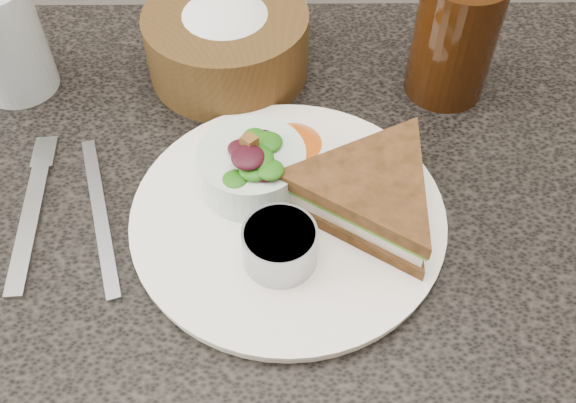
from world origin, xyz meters
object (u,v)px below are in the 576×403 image
(bread_basket, at_px, (226,33))
(sandwich, at_px, (370,193))
(water_glass, at_px, (4,40))
(dining_table, at_px, (258,367))
(dinner_plate, at_px, (288,217))
(salad_bowl, at_px, (252,162))
(cola_glass, at_px, (455,33))
(dressing_ramekin, at_px, (280,246))

(bread_basket, bearing_deg, sandwich, -57.31)
(water_glass, bearing_deg, dining_table, -34.80)
(water_glass, bearing_deg, sandwich, -27.41)
(dinner_plate, height_order, salad_bowl, salad_bowl)
(dinner_plate, relative_size, water_glass, 2.31)
(cola_glass, bearing_deg, dinner_plate, -133.24)
(cola_glass, bearing_deg, bread_basket, 172.14)
(sandwich, relative_size, water_glass, 1.42)
(dinner_plate, relative_size, salad_bowl, 2.86)
(dining_table, relative_size, bread_basket, 5.28)
(dining_table, xyz_separation_m, sandwich, (0.12, -0.02, 0.41))
(sandwich, bearing_deg, dining_table, -153.91)
(dining_table, bearing_deg, cola_glass, 37.89)
(dining_table, height_order, bread_basket, bread_basket)
(cola_glass, bearing_deg, salad_bowl, -144.26)
(water_glass, bearing_deg, salad_bowl, -31.04)
(sandwich, relative_size, bread_basket, 0.98)
(dressing_ramekin, xyz_separation_m, water_glass, (-0.30, 0.26, 0.03))
(dressing_ramekin, relative_size, water_glass, 0.52)
(dinner_plate, distance_m, water_glass, 0.38)
(sandwich, xyz_separation_m, salad_bowl, (-0.11, 0.04, 0.01))
(water_glass, bearing_deg, cola_glass, -1.06)
(dining_table, distance_m, cola_glass, 0.54)
(sandwich, distance_m, cola_glass, 0.22)
(dinner_plate, distance_m, dressing_ramekin, 0.06)
(sandwich, xyz_separation_m, water_glass, (-0.39, 0.20, 0.03))
(dinner_plate, height_order, cola_glass, cola_glass)
(salad_bowl, relative_size, dressing_ramekin, 1.56)
(dressing_ramekin, bearing_deg, bread_basket, 102.02)
(salad_bowl, bearing_deg, cola_glass, 35.74)
(sandwich, relative_size, dressing_ramekin, 2.74)
(dinner_plate, xyz_separation_m, cola_glass, (0.18, 0.20, 0.07))
(dinner_plate, relative_size, dressing_ramekin, 4.45)
(salad_bowl, xyz_separation_m, bread_basket, (-0.03, 0.19, 0.01))
(dining_table, distance_m, sandwich, 0.43)
(dining_table, height_order, sandwich, sandwich)
(salad_bowl, bearing_deg, sandwich, -17.46)
(dinner_plate, distance_m, sandwich, 0.08)
(dressing_ramekin, bearing_deg, salad_bowl, 106.42)
(sandwich, bearing_deg, dressing_ramekin, -113.13)
(dining_table, relative_size, dressing_ramekin, 14.72)
(dinner_plate, xyz_separation_m, salad_bowl, (-0.03, 0.04, 0.04))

